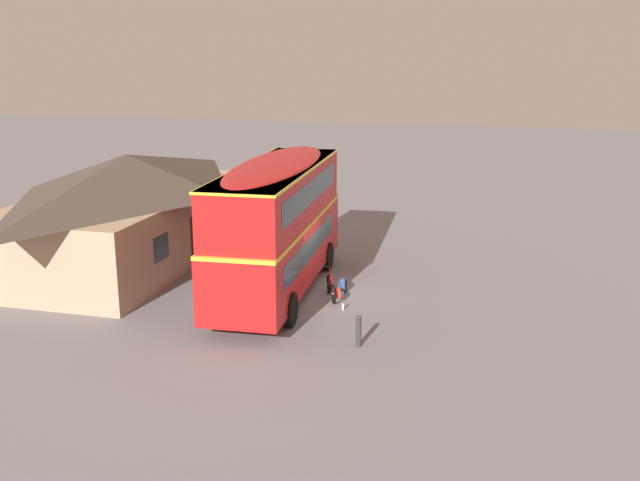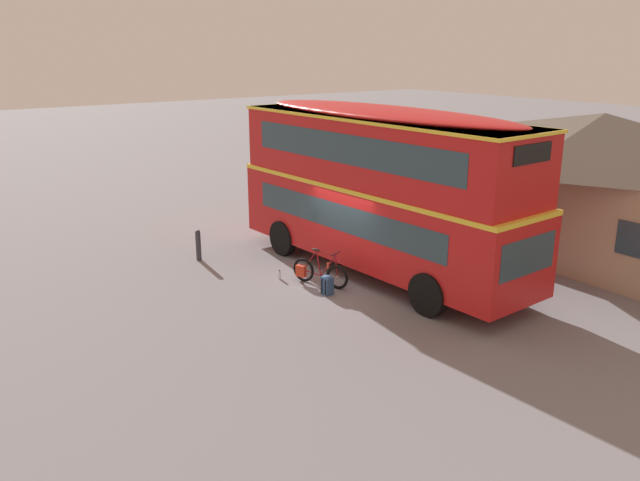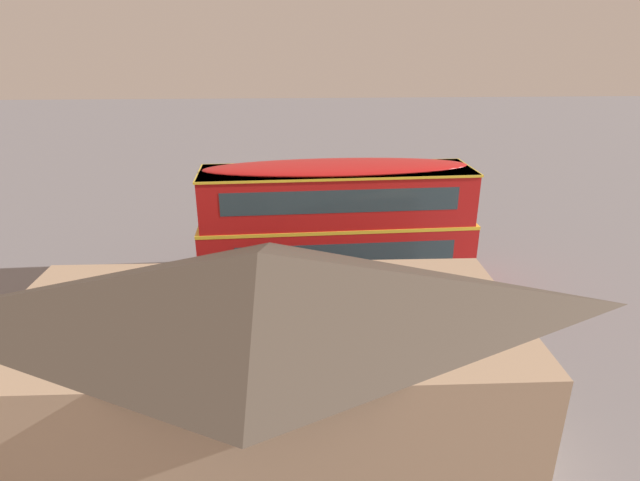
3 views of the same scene
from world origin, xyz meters
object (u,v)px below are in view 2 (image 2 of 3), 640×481
touring_bicycle (318,272)px  water_bottle_clear_plastic (279,275)px  backpack_on_ground (327,284)px  kerb_bollard (198,245)px  double_decker_bus (379,184)px

touring_bicycle → water_bottle_clear_plastic: 1.21m
backpack_on_ground → kerb_bollard: size_ratio=0.55×
water_bottle_clear_plastic → kerb_bollard: (-2.90, -1.10, 0.37)m
double_decker_bus → backpack_on_ground: bearing=-76.2°
touring_bicycle → backpack_on_ground: bearing=-16.0°
backpack_on_ground → kerb_bollard: 4.87m
double_decker_bus → touring_bicycle: bearing=-95.1°
double_decker_bus → kerb_bollard: bearing=-137.6°
double_decker_bus → water_bottle_clear_plastic: size_ratio=37.87×
double_decker_bus → touring_bicycle: (-0.18, -2.01, -2.27)m
kerb_bollard → touring_bicycle: bearing=23.7°
backpack_on_ground → kerb_bollard: bearing=-161.9°
water_bottle_clear_plastic → backpack_on_ground: bearing=13.3°
double_decker_bus → kerb_bollard: double_decker_bus is taller
double_decker_bus → kerb_bollard: (-4.09, -3.73, -2.14)m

